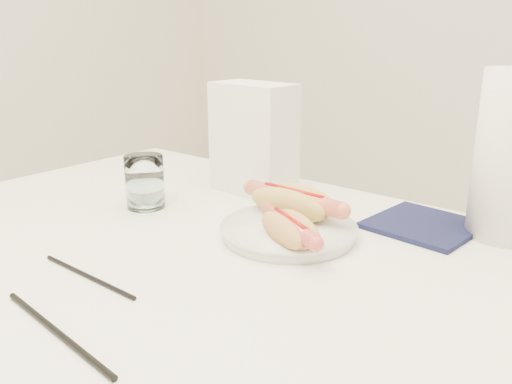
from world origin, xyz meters
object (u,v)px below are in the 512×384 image
Objects in this scene: water_glass at (145,182)px; hotdog_right at (290,229)px; hotdog_left at (293,203)px; plate at (289,232)px; table at (214,284)px; napkin_box at (254,139)px.

hotdog_right is at bearing -0.13° from water_glass.
hotdog_left is at bearing 18.51° from water_glass.
hotdog_right is (0.04, -0.05, 0.03)m from plate.
hotdog_left is 0.11m from hotdog_right.
water_glass is at bearing 164.86° from table.
napkin_box reaches higher than table.
plate is 0.06m from hotdog_left.
napkin_box reaches higher than water_glass.
hotdog_right is (0.06, -0.09, -0.00)m from hotdog_left.
water_glass is (-0.33, 0.00, 0.01)m from hotdog_right.
water_glass is at bearing -171.07° from plate.
hotdog_left is (-0.02, 0.04, 0.03)m from plate.
table is 0.14m from plate.
napkin_box is (-0.18, 0.11, 0.07)m from hotdog_left.
water_glass reaches higher than hotdog_right.
table is 5.56× the size of napkin_box.
water_glass is at bearing -153.01° from hotdog_right.
napkin_box reaches higher than plate.
water_glass is (-0.29, -0.05, 0.04)m from plate.
napkin_box is at bearing 65.40° from water_glass.
hotdog_left is 0.28m from water_glass.
hotdog_left is at bearing 75.15° from table.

